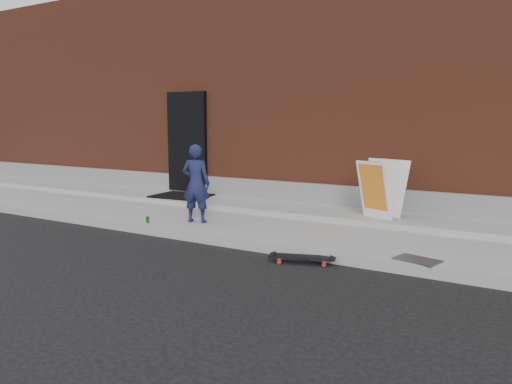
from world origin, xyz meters
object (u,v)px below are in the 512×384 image
Objects in this scene: child at (196,183)px; soda_can at (148,220)px; pizza_sign at (382,188)px; skateboard at (302,257)px.

child reaches higher than soda_can.
child is at bearing -150.62° from pizza_sign.
child reaches higher than skateboard.
child is 1.35× the size of pizza_sign.
child is at bearing 36.46° from soda_can.
pizza_sign is (0.31, 2.42, 0.67)m from skateboard.
skateboard is at bearing -7.10° from soda_can.
child is 3.15m from pizza_sign.
soda_can is at bearing 20.22° from child.
pizza_sign is (2.74, 1.54, -0.07)m from child.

